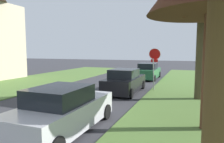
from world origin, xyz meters
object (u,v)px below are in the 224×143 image
object	(u,v)px
parked_sedan_black	(125,82)
parked_sedan_green	(148,72)
stop_sign_far	(154,60)
parked_sedan_silver	(63,111)

from	to	relation	value
parked_sedan_black	parked_sedan_green	bearing A→B (deg)	88.61
stop_sign_far	parked_sedan_black	distance (m)	2.62
parked_sedan_black	parked_sedan_green	distance (m)	7.16
parked_sedan_silver	parked_sedan_green	bearing A→B (deg)	89.50
parked_sedan_black	stop_sign_far	bearing A→B (deg)	39.23
parked_sedan_silver	parked_sedan_green	distance (m)	14.26
stop_sign_far	parked_sedan_black	xyz separation A→B (m)	(-1.71, -1.39, -1.41)
stop_sign_far	parked_sedan_silver	distance (m)	8.78
stop_sign_far	parked_sedan_silver	world-z (taller)	stop_sign_far
stop_sign_far	parked_sedan_silver	bearing A→B (deg)	-101.04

